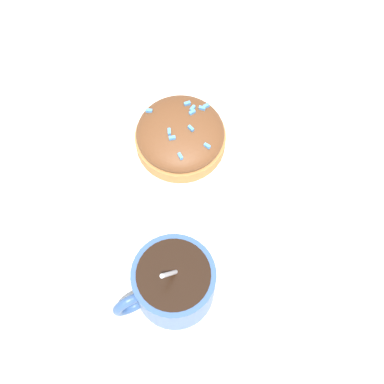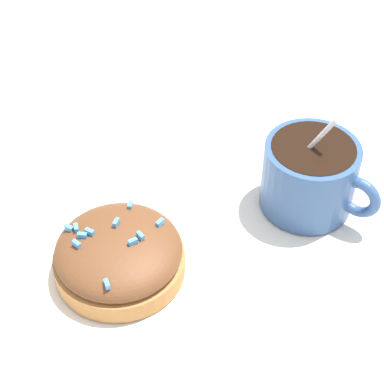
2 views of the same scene
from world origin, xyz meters
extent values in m
plane|color=silver|center=(0.00, 0.00, 0.00)|extent=(3.00, 3.00, 0.00)
cube|color=white|center=(0.00, 0.00, 0.00)|extent=(0.35, 0.32, 0.00)
cylinder|color=#335184|center=(0.08, -0.01, 0.03)|extent=(0.08, 0.08, 0.06)
cylinder|color=black|center=(0.08, -0.01, 0.06)|extent=(0.07, 0.07, 0.01)
torus|color=#335184|center=(0.11, -0.04, 0.04)|extent=(0.03, 0.04, 0.04)
ellipsoid|color=silver|center=(0.10, -0.02, 0.01)|extent=(0.03, 0.03, 0.01)
cylinder|color=silver|center=(0.08, 0.00, 0.05)|extent=(0.04, 0.03, 0.08)
cylinder|color=#B2753D|center=(-0.09, -0.01, 0.01)|extent=(0.10, 0.10, 0.02)
ellipsoid|color=brown|center=(-0.09, -0.01, 0.03)|extent=(0.10, 0.10, 0.03)
cube|color=#4C99EA|center=(-0.12, 0.01, 0.04)|extent=(0.01, 0.01, 0.00)
cube|color=#4C99EA|center=(-0.07, -0.02, 0.04)|extent=(0.00, 0.01, 0.00)
cube|color=#4C99EA|center=(-0.11, 0.01, 0.04)|extent=(0.00, 0.01, 0.00)
cube|color=#4C99EA|center=(-0.12, -0.01, 0.04)|extent=(0.01, 0.01, 0.00)
cube|color=#4C99EA|center=(-0.11, -0.05, 0.04)|extent=(0.00, 0.01, 0.00)
cube|color=#4C99EA|center=(-0.05, -0.01, 0.04)|extent=(0.01, 0.01, 0.00)
cube|color=#4C99EA|center=(-0.08, -0.02, 0.04)|extent=(0.01, 0.00, 0.00)
cube|color=#4C99EA|center=(-0.11, 0.00, 0.04)|extent=(0.01, 0.01, 0.00)
cube|color=#4C99EA|center=(-0.07, 0.02, 0.04)|extent=(0.01, 0.01, 0.00)
cube|color=#4C99EA|center=(-0.08, 0.00, 0.04)|extent=(0.01, 0.01, 0.00)
cube|color=#4C99EA|center=(-0.10, 0.00, 0.04)|extent=(0.01, 0.01, 0.00)
camera|label=1|loc=(0.21, 0.02, 0.54)|focal=50.00mm
camera|label=2|loc=(-0.16, -0.33, 0.40)|focal=60.00mm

